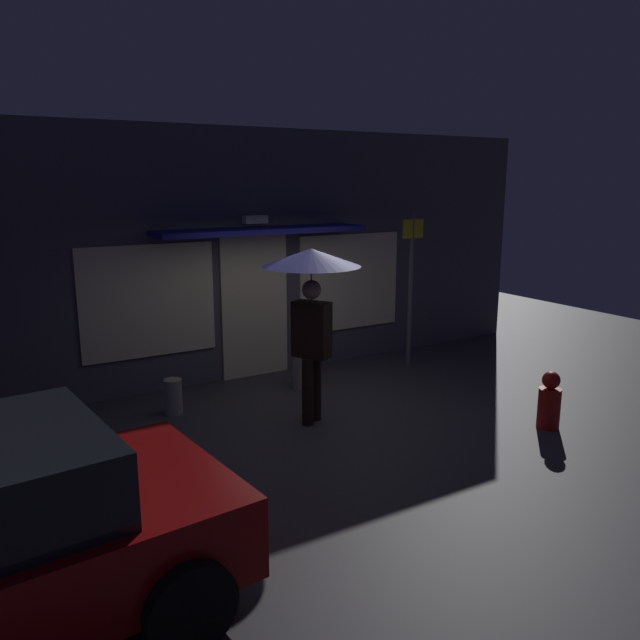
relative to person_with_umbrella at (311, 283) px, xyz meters
The scene contains 7 objects.
ground_plane 1.81m from the person_with_umbrella, ahead, with size 18.00×18.00×0.00m, color #38353A.
building_facade 2.35m from the person_with_umbrella, 83.99° to the left, with size 10.70×1.00×3.79m.
person_with_umbrella is the anchor object (origin of this frame).
street_sign_post 3.00m from the person_with_umbrella, 27.04° to the left, with size 0.40×0.07×2.52m.
sidewalk_bollard 2.00m from the person_with_umbrella, 65.51° to the left, with size 0.29×0.29×0.66m, color #9E998E.
sidewalk_bollard_2 2.42m from the person_with_umbrella, 140.20° to the left, with size 0.24×0.24×0.47m, color #9E998E.
fire_hydrant 3.30m from the person_with_umbrella, 34.49° to the right, with size 0.27×0.27×0.73m.
Camera 1 is at (-4.04, -6.55, 3.02)m, focal length 35.30 mm.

